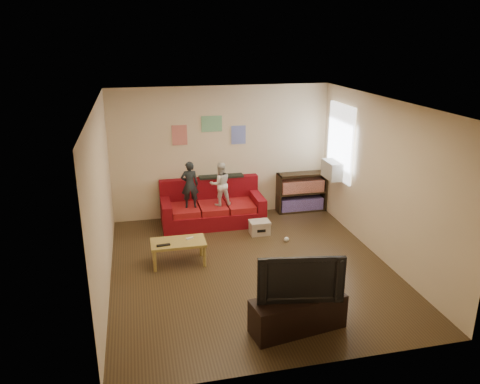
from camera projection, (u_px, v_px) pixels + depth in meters
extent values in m
cube|color=#44331D|center=(251.00, 267.00, 7.73)|extent=(4.50, 5.00, 0.01)
cube|color=white|center=(252.00, 102.00, 6.86)|extent=(4.50, 5.00, 0.01)
cube|color=beige|center=(222.00, 152.00, 9.61)|extent=(4.50, 0.01, 2.70)
cube|color=beige|center=(309.00, 263.00, 4.98)|extent=(4.50, 0.01, 2.70)
cube|color=beige|center=(102.00, 201.00, 6.82)|extent=(0.01, 5.00, 2.70)
cube|color=beige|center=(383.00, 180.00, 7.77)|extent=(0.01, 5.00, 2.70)
cube|color=maroon|center=(213.00, 216.00, 9.46)|extent=(2.03, 0.92, 0.31)
cube|color=maroon|center=(209.00, 191.00, 9.66)|extent=(2.03, 0.18, 0.56)
cube|color=maroon|center=(166.00, 207.00, 9.18)|extent=(0.18, 0.92, 0.25)
cube|color=maroon|center=(257.00, 200.00, 9.57)|extent=(0.18, 0.92, 0.25)
cube|color=maroon|center=(185.00, 210.00, 9.21)|extent=(0.53, 0.69, 0.12)
cube|color=maroon|center=(213.00, 208.00, 9.33)|extent=(0.53, 0.69, 0.12)
cube|color=maroon|center=(240.00, 206.00, 9.45)|extent=(0.53, 0.69, 0.12)
cube|color=black|center=(221.00, 176.00, 9.62)|extent=(0.92, 0.22, 0.04)
imported|color=black|center=(190.00, 185.00, 9.04)|extent=(0.35, 0.25, 0.93)
imported|color=white|center=(220.00, 184.00, 9.17)|extent=(0.45, 0.37, 0.87)
cube|color=#AC9042|center=(178.00, 243.00, 7.74)|extent=(0.90, 0.49, 0.04)
cylinder|color=#AC9042|center=(155.00, 262.00, 7.53)|extent=(0.05, 0.05, 0.36)
cylinder|color=#AC9042|center=(204.00, 257.00, 7.70)|extent=(0.05, 0.05, 0.36)
cylinder|color=#AC9042|center=(154.00, 251.00, 7.91)|extent=(0.05, 0.05, 0.36)
cylinder|color=#AC9042|center=(201.00, 246.00, 8.08)|extent=(0.05, 0.05, 0.36)
cube|color=black|center=(163.00, 245.00, 7.56)|extent=(0.22, 0.08, 0.02)
cube|color=white|center=(190.00, 238.00, 7.82)|extent=(0.13, 0.08, 0.03)
cube|color=black|center=(279.00, 194.00, 9.96)|extent=(0.03, 0.32, 0.85)
cube|color=black|center=(324.00, 190.00, 10.18)|extent=(0.03, 0.32, 0.85)
cube|color=black|center=(301.00, 210.00, 10.20)|extent=(1.06, 0.32, 0.03)
cube|color=black|center=(302.00, 174.00, 9.94)|extent=(1.06, 0.32, 0.03)
cube|color=black|center=(301.00, 192.00, 10.07)|extent=(1.00, 0.32, 0.03)
cube|color=#4D3F8C|center=(301.00, 204.00, 10.16)|extent=(0.93, 0.27, 0.25)
cube|color=brown|center=(302.00, 186.00, 10.03)|extent=(0.93, 0.27, 0.25)
cube|color=white|center=(340.00, 142.00, 9.19)|extent=(0.04, 1.08, 1.48)
cube|color=#B7B2A3|center=(333.00, 170.00, 9.35)|extent=(0.28, 0.55, 0.35)
cube|color=#D87266|center=(180.00, 135.00, 9.28)|extent=(0.30, 0.01, 0.40)
cube|color=#72B27F|center=(212.00, 124.00, 9.35)|extent=(0.42, 0.01, 0.32)
cube|color=#727FCC|center=(238.00, 135.00, 9.55)|extent=(0.30, 0.01, 0.38)
cube|color=beige|center=(260.00, 229.00, 8.98)|extent=(0.37, 0.28, 0.22)
cube|color=beige|center=(260.00, 222.00, 8.94)|extent=(0.39, 0.29, 0.05)
cube|color=black|center=(261.00, 231.00, 8.85)|extent=(0.17, 0.00, 0.06)
cube|color=black|center=(298.00, 314.00, 6.04)|extent=(1.29, 0.61, 0.47)
imported|color=black|center=(300.00, 276.00, 5.86)|extent=(1.10, 0.32, 0.63)
sphere|color=silver|center=(286.00, 239.00, 8.67)|extent=(0.11, 0.11, 0.09)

